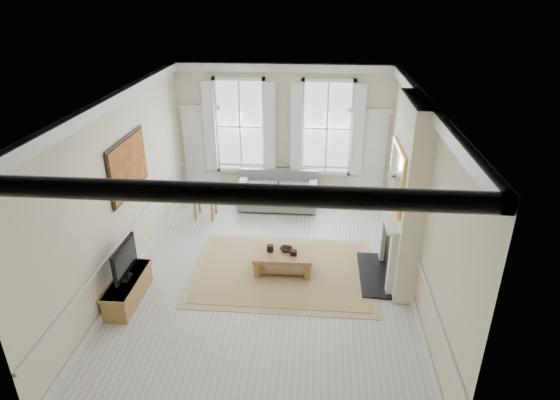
# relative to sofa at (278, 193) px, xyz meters

# --- Properties ---
(floor) EXTENTS (7.20, 7.20, 0.00)m
(floor) POSITION_rel_sofa_xyz_m (0.09, -3.11, -0.36)
(floor) COLOR #B7B5AD
(floor) RESTS_ON ground
(ceiling) EXTENTS (7.20, 7.20, 0.00)m
(ceiling) POSITION_rel_sofa_xyz_m (0.09, -3.11, 3.04)
(ceiling) COLOR white
(ceiling) RESTS_ON back_wall
(back_wall) EXTENTS (5.20, 0.00, 5.20)m
(back_wall) POSITION_rel_sofa_xyz_m (0.09, 0.49, 1.34)
(back_wall) COLOR beige
(back_wall) RESTS_ON floor
(left_wall) EXTENTS (0.00, 7.20, 7.20)m
(left_wall) POSITION_rel_sofa_xyz_m (-2.51, -3.11, 1.34)
(left_wall) COLOR beige
(left_wall) RESTS_ON floor
(right_wall) EXTENTS (0.00, 7.20, 7.20)m
(right_wall) POSITION_rel_sofa_xyz_m (2.69, -3.11, 1.34)
(right_wall) COLOR beige
(right_wall) RESTS_ON floor
(window_left) EXTENTS (1.26, 0.20, 2.20)m
(window_left) POSITION_rel_sofa_xyz_m (-0.96, 0.44, 1.54)
(window_left) COLOR #B2BCC6
(window_left) RESTS_ON back_wall
(window_right) EXTENTS (1.26, 0.20, 2.20)m
(window_right) POSITION_rel_sofa_xyz_m (1.14, 0.44, 1.54)
(window_right) COLOR #B2BCC6
(window_right) RESTS_ON back_wall
(door_left) EXTENTS (0.90, 0.08, 2.30)m
(door_left) POSITION_rel_sofa_xyz_m (-1.96, 0.45, 0.79)
(door_left) COLOR silver
(door_left) RESTS_ON floor
(door_right) EXTENTS (0.90, 0.08, 2.30)m
(door_right) POSITION_rel_sofa_xyz_m (2.14, 0.45, 0.79)
(door_right) COLOR silver
(door_right) RESTS_ON floor
(painting) EXTENTS (0.05, 1.66, 1.06)m
(painting) POSITION_rel_sofa_xyz_m (-2.47, -2.81, 1.69)
(painting) COLOR #B57E1F
(painting) RESTS_ON left_wall
(chimney_breast) EXTENTS (0.35, 1.70, 3.38)m
(chimney_breast) POSITION_rel_sofa_xyz_m (2.51, -2.91, 1.34)
(chimney_breast) COLOR beige
(chimney_breast) RESTS_ON floor
(hearth) EXTENTS (0.55, 1.50, 0.05)m
(hearth) POSITION_rel_sofa_xyz_m (2.09, -2.91, -0.34)
(hearth) COLOR black
(hearth) RESTS_ON floor
(fireplace) EXTENTS (0.21, 1.45, 1.33)m
(fireplace) POSITION_rel_sofa_xyz_m (2.29, -2.91, 0.37)
(fireplace) COLOR silver
(fireplace) RESTS_ON floor
(mirror) EXTENTS (0.06, 1.26, 1.06)m
(mirror) POSITION_rel_sofa_xyz_m (2.30, -2.91, 1.69)
(mirror) COLOR gold
(mirror) RESTS_ON chimney_breast
(sofa) EXTENTS (1.90, 0.93, 0.87)m
(sofa) POSITION_rel_sofa_xyz_m (0.00, 0.00, 0.00)
(sofa) COLOR slate
(sofa) RESTS_ON floor
(side_table) EXTENTS (0.64, 0.64, 0.59)m
(side_table) POSITION_rel_sofa_xyz_m (-1.66, -0.74, 0.11)
(side_table) COLOR brown
(side_table) RESTS_ON floor
(rug) EXTENTS (3.50, 2.60, 0.02)m
(rug) POSITION_rel_sofa_xyz_m (0.36, -2.92, -0.35)
(rug) COLOR tan
(rug) RESTS_ON floor
(coffee_table) EXTENTS (1.12, 0.67, 0.42)m
(coffee_table) POSITION_rel_sofa_xyz_m (0.36, -2.92, -0.03)
(coffee_table) COLOR brown
(coffee_table) RESTS_ON rug
(ceramic_pot_a) EXTENTS (0.13, 0.13, 0.13)m
(ceramic_pot_a) POSITION_rel_sofa_xyz_m (0.11, -2.87, 0.12)
(ceramic_pot_a) COLOR black
(ceramic_pot_a) RESTS_ON coffee_table
(ceramic_pot_b) EXTENTS (0.13, 0.13, 0.09)m
(ceramic_pot_b) POSITION_rel_sofa_xyz_m (0.56, -2.97, 0.10)
(ceramic_pot_b) COLOR black
(ceramic_pot_b) RESTS_ON coffee_table
(bowl) EXTENTS (0.30, 0.30, 0.06)m
(bowl) POSITION_rel_sofa_xyz_m (0.41, -2.82, 0.08)
(bowl) COLOR black
(bowl) RESTS_ON coffee_table
(tv_stand) EXTENTS (0.41, 1.27, 0.45)m
(tv_stand) POSITION_rel_sofa_xyz_m (-2.25, -4.05, -0.14)
(tv_stand) COLOR brown
(tv_stand) RESTS_ON floor
(tv) EXTENTS (0.08, 0.90, 0.68)m
(tv) POSITION_rel_sofa_xyz_m (-2.23, -4.05, 0.48)
(tv) COLOR black
(tv) RESTS_ON tv_stand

